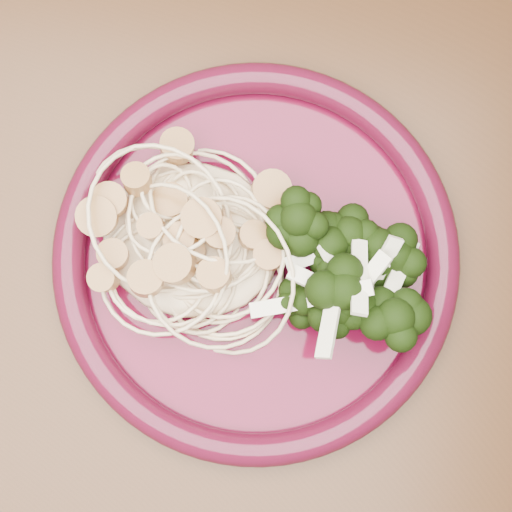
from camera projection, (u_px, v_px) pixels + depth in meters
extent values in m
plane|color=#51331C|center=(289.00, 301.00, 1.25)|extent=(3.50, 3.50, 0.00)
cube|color=#472814|center=(336.00, 225.00, 0.53)|extent=(1.20, 0.80, 0.04)
cylinder|color=#4D071D|center=(256.00, 259.00, 0.50)|extent=(0.30, 0.30, 0.01)
torus|color=#4D0F22|center=(256.00, 258.00, 0.49)|extent=(0.31, 0.31, 0.02)
ellipsoid|color=beige|center=(191.00, 237.00, 0.48)|extent=(0.14, 0.12, 0.03)
ellipsoid|color=black|center=(338.00, 277.00, 0.47)|extent=(0.10, 0.15, 0.05)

